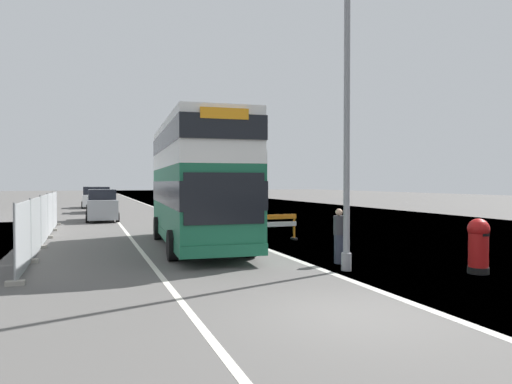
% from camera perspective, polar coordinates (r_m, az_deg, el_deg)
% --- Properties ---
extents(ground, '(140.00, 280.00, 0.10)m').
position_cam_1_polar(ground, '(9.89, 14.20, -13.90)').
color(ground, '#565451').
extents(double_decker_bus, '(3.29, 10.25, 4.79)m').
position_cam_1_polar(double_decker_bus, '(18.50, -7.17, 1.27)').
color(double_decker_bus, '#196042').
rests_on(double_decker_bus, ground).
extents(lamppost_foreground, '(0.29, 0.70, 9.54)m').
position_cam_1_polar(lamppost_foreground, '(13.79, 10.93, 9.54)').
color(lamppost_foreground, gray).
rests_on(lamppost_foreground, ground).
extents(red_pillar_postbox, '(0.58, 0.58, 1.52)m').
position_cam_1_polar(red_pillar_postbox, '(14.44, 25.29, -5.63)').
color(red_pillar_postbox, black).
rests_on(red_pillar_postbox, ground).
extents(roadworks_barrier, '(1.84, 0.50, 1.12)m').
position_cam_1_polar(roadworks_barrier, '(20.44, 2.55, -3.88)').
color(roadworks_barrier, orange).
rests_on(roadworks_barrier, ground).
extents(construction_site_fence, '(0.44, 17.20, 2.03)m').
position_cam_1_polar(construction_site_fence, '(21.38, -24.23, -3.07)').
color(construction_site_fence, '#A8AAAD').
rests_on(construction_site_fence, ground).
extents(car_oncoming_near, '(2.01, 4.47, 2.04)m').
position_cam_1_polar(car_oncoming_near, '(32.36, -18.12, -1.60)').
color(car_oncoming_near, gray).
rests_on(car_oncoming_near, ground).
extents(car_receding_mid, '(1.98, 4.08, 2.13)m').
position_cam_1_polar(car_receding_mid, '(41.29, -18.46, -0.97)').
color(car_receding_mid, gray).
rests_on(car_receding_mid, ground).
extents(car_receding_far, '(1.96, 4.52, 2.07)m').
position_cam_1_polar(car_receding_far, '(49.09, -19.20, -0.67)').
color(car_receding_far, silver).
rests_on(car_receding_far, ground).
extents(pedestrian_at_kerb, '(0.34, 0.34, 1.71)m').
position_cam_1_polar(pedestrian_at_kerb, '(14.85, 9.98, -5.25)').
color(pedestrian_at_kerb, '#2D3342').
rests_on(pedestrian_at_kerb, ground).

